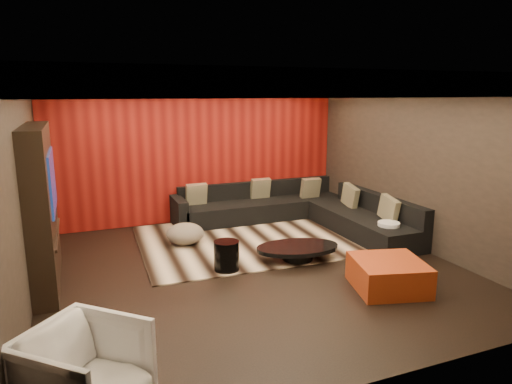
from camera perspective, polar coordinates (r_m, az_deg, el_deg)
name	(u,v)px	position (r m, az deg, el deg)	size (l,w,h in m)	color
floor	(252,269)	(7.03, -0.44, -9.65)	(6.00, 6.00, 0.02)	black
ceiling	(252,79)	(6.52, -0.48, 13.99)	(6.00, 6.00, 0.02)	silver
wall_back	(199,153)	(9.46, -7.19, 4.82)	(6.00, 0.02, 2.80)	black
wall_left	(22,195)	(6.22, -27.22, -0.38)	(0.02, 6.00, 2.80)	black
wall_right	(417,166)	(8.21, 19.50, 3.07)	(0.02, 6.00, 2.80)	black
red_feature_wall	(199,154)	(9.43, -7.13, 4.79)	(5.98, 0.05, 2.78)	#6B0C0A
soffit_back	(201,89)	(9.09, -6.90, 12.67)	(6.00, 0.60, 0.22)	silver
soffit_front	(367,84)	(4.13, 13.76, 12.95)	(6.00, 0.60, 0.22)	silver
soffit_left	(39,87)	(6.07, -25.47, 11.82)	(0.60, 4.80, 0.22)	silver
soffit_right	(408,88)	(7.92, 18.45, 12.21)	(0.60, 4.80, 0.22)	silver
cove_back	(206,94)	(8.76, -6.28, 12.12)	(4.80, 0.08, 0.04)	#FFD899
cove_front	(345,95)	(4.41, 11.09, 11.84)	(4.80, 0.08, 0.04)	#FFD899
cove_left	(71,94)	(6.07, -22.14, 11.25)	(0.08, 4.80, 0.04)	#FFD899
cove_right	(390,94)	(7.71, 16.43, 11.68)	(0.08, 4.80, 0.04)	#FFD899
tv_surround	(41,207)	(6.85, -25.24, -1.70)	(0.30, 2.00, 2.20)	black
tv_screen	(52,181)	(6.77, -24.17, 1.29)	(0.04, 1.30, 0.80)	black
tv_shelf	(57,234)	(6.94, -23.62, -4.80)	(0.04, 1.60, 0.04)	black
rug	(252,239)	(8.35, -0.46, -5.88)	(4.00, 3.00, 0.02)	beige
coffee_table	(298,252)	(7.35, 5.22, -7.53)	(1.33, 1.33, 0.22)	black
drum_stool	(227,256)	(6.88, -3.70, -7.93)	(0.38, 0.38, 0.44)	black
striped_pouf	(185,234)	(8.12, -8.85, -5.17)	(0.66, 0.66, 0.36)	beige
white_side_table	(388,235)	(8.15, 16.19, -5.22)	(0.37, 0.37, 0.46)	silver
orange_ottoman	(388,275)	(6.54, 16.20, -9.89)	(0.91, 0.91, 0.40)	maroon
armchair	(84,374)	(4.20, -20.67, -20.52)	(0.84, 0.87, 0.79)	white
sectional_sofa	(298,212)	(9.25, 5.32, -2.51)	(3.65, 3.50, 0.75)	black
throw_pillows	(299,194)	(9.19, 5.34, -0.31)	(3.11, 2.83, 0.50)	beige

